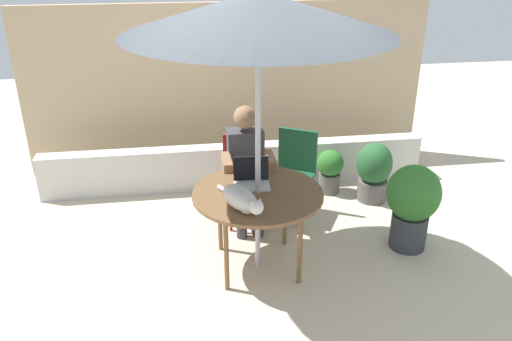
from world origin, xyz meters
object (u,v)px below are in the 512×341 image
(potted_plant_near_fence, at_px, (412,202))
(person_seated, at_px, (246,162))
(patio_table, at_px, (258,198))
(chair_occupied, at_px, (244,171))
(patio_umbrella, at_px, (258,13))
(potted_plant_corner, at_px, (374,170))
(chair_empty, at_px, (294,167))
(laptop, at_px, (251,177))
(cat, at_px, (242,199))
(potted_plant_by_chair, at_px, (330,169))

(potted_plant_near_fence, bearing_deg, person_seated, 156.62)
(patio_table, relative_size, chair_occupied, 1.24)
(patio_umbrella, height_order, person_seated, patio_umbrella)
(patio_table, height_order, person_seated, person_seated)
(patio_umbrella, xyz_separation_m, potted_plant_near_fence, (1.42, 0.09, -1.68))
(potted_plant_near_fence, relative_size, potted_plant_corner, 1.24)
(patio_table, xyz_separation_m, chair_occupied, (0.00, 0.86, -0.15))
(chair_empty, distance_m, potted_plant_near_fence, 1.22)
(patio_umbrella, height_order, chair_occupied, patio_umbrella)
(person_seated, bearing_deg, laptop, -93.15)
(patio_table, relative_size, cat, 1.77)
(patio_table, height_order, chair_empty, chair_empty)
(chair_empty, bearing_deg, potted_plant_near_fence, -41.72)
(laptop, height_order, cat, laptop)
(chair_occupied, bearing_deg, chair_empty, 4.10)
(patio_umbrella, relative_size, chair_occupied, 2.62)
(chair_occupied, relative_size, person_seated, 0.72)
(patio_umbrella, height_order, potted_plant_corner, patio_umbrella)
(person_seated, bearing_deg, potted_plant_near_fence, -23.38)
(potted_plant_by_chair, bearing_deg, potted_plant_corner, -31.37)
(person_seated, relative_size, potted_plant_near_fence, 1.50)
(chair_empty, distance_m, potted_plant_corner, 0.93)
(chair_empty, xyz_separation_m, laptop, (-0.54, -0.73, 0.27))
(chair_occupied, bearing_deg, patio_table, -90.00)
(potted_plant_near_fence, distance_m, potted_plant_by_chair, 1.28)
(patio_table, relative_size, potted_plant_by_chair, 2.17)
(patio_table, xyz_separation_m, laptop, (-0.03, 0.17, 0.12))
(cat, xyz_separation_m, potted_plant_by_chair, (1.18, 1.55, -0.53))
(chair_occupied, height_order, potted_plant_by_chair, chair_occupied)
(patio_umbrella, xyz_separation_m, chair_occupied, (0.00, 0.86, -1.63))
(chair_empty, xyz_separation_m, potted_plant_by_chair, (0.50, 0.39, -0.24))
(laptop, bearing_deg, chair_occupied, 87.57)
(chair_empty, height_order, person_seated, person_seated)
(laptop, bearing_deg, cat, -107.71)
(potted_plant_corner, bearing_deg, potted_plant_by_chair, 148.63)
(patio_umbrella, relative_size, cat, 3.75)
(laptop, distance_m, cat, 0.45)
(patio_umbrella, relative_size, person_seated, 1.89)
(cat, distance_m, potted_plant_near_fence, 1.66)
(person_seated, xyz_separation_m, laptop, (-0.03, -0.54, 0.10))
(chair_occupied, distance_m, potted_plant_near_fence, 1.62)
(potted_plant_corner, bearing_deg, patio_table, -143.82)
(potted_plant_by_chair, bearing_deg, chair_empty, -141.79)
(person_seated, bearing_deg, potted_plant_by_chair, 30.04)
(chair_occupied, distance_m, laptop, 0.74)
(laptop, bearing_deg, chair_empty, 53.32)
(potted_plant_by_chair, bearing_deg, laptop, -132.86)
(person_seated, xyz_separation_m, cat, (-0.17, -0.97, 0.12))
(chair_empty, xyz_separation_m, potted_plant_corner, (0.91, 0.14, -0.17))
(patio_table, distance_m, potted_plant_near_fence, 1.44)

